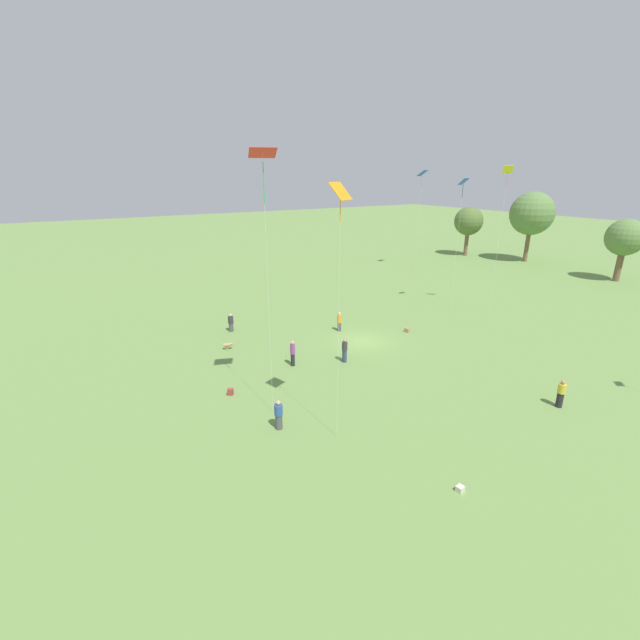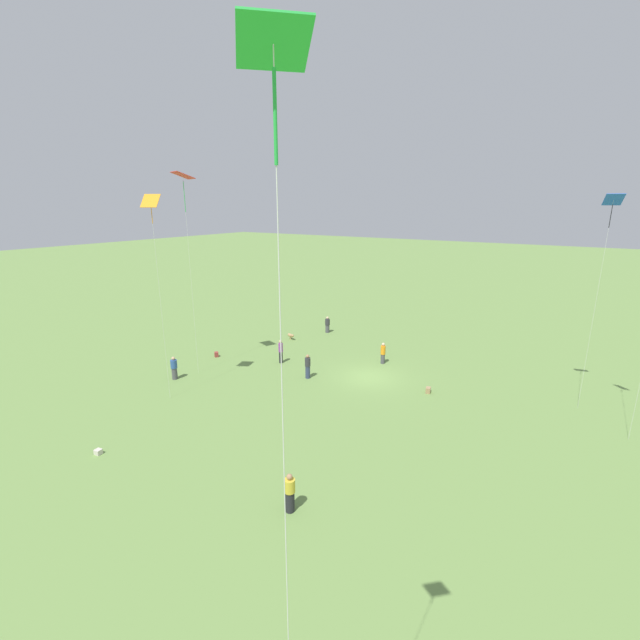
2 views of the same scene
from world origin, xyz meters
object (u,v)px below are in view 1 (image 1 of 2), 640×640
person_2 (293,353)px  kite_1 (340,202)px  person_0 (279,415)px  dog_0 (228,345)px  kite_0 (463,188)px  person_1 (231,323)px  kite_4 (263,162)px  kite_5 (422,176)px  picnic_bag_1 (460,489)px  person_5 (339,322)px  kite_3 (507,177)px  picnic_bag_0 (407,330)px  person_3 (345,351)px  person_4 (561,394)px  picnic_bag_2 (230,392)px

person_2 → kite_1: size_ratio=0.15×
person_0 → dog_0: bearing=76.1°
kite_0 → person_1: bearing=17.7°
kite_4 → kite_5: bearing=-80.0°
person_0 → kite_5: 44.49m
kite_4 → dog_0: (-9.99, 1.08, -12.88)m
kite_5 → picnic_bag_1: 46.98m
person_5 → kite_3: bearing=116.3°
person_5 → picnic_bag_0: (3.31, 4.70, -0.65)m
kite_3 → picnic_bag_1: size_ratio=38.22×
person_3 → kite_0: kite_0 is taller
person_4 → kite_5: kite_5 is taller
dog_0 → person_3: bearing=63.1°
dog_0 → person_4: bearing=55.6°
person_0 → kite_5: bearing=30.4°
person_5 → kite_5: bearing=161.3°
kite_1 → picnic_bag_1: bearing=-50.4°
person_0 → picnic_bag_0: bearing=18.4°
person_5 → picnic_bag_0: size_ratio=3.61×
kite_3 → picnic_bag_0: kite_3 is taller
kite_4 → person_0: bearing=139.2°
kite_1 → kite_4: (-3.91, -1.72, 1.68)m
person_4 → kite_1: bearing=-50.8°
person_0 → kite_0: bearing=16.2°
person_5 → dog_0: (-1.13, -9.50, -0.46)m
person_3 → kite_0: 20.08m
person_0 → kite_1: size_ratio=0.13×
kite_5 → person_5: bearing=57.9°
kite_5 → dog_0: (14.00, -32.84, -12.15)m
person_4 → picnic_bag_2: size_ratio=3.91×
person_5 → person_0: bearing=-7.9°
person_0 → picnic_bag_2: 4.94m
kite_4 → kite_5: 41.54m
kite_3 → picnic_bag_1: kite_3 is taller
person_5 → kite_3: (3.30, 15.40, 11.61)m
person_3 → kite_3: kite_3 is taller
dog_0 → person_5: bearing=102.9°
person_2 → kite_0: 22.66m
person_2 → picnic_bag_2: 5.53m
kite_5 → picnic_bag_2: 42.78m
person_5 → picnic_bag_2: bearing=-25.9°
kite_3 → dog_0: (-4.42, -24.90, -12.06)m
picnic_bag_0 → picnic_bag_1: 19.24m
kite_5 → kite_0: bearing=81.7°
person_4 → kite_1: 17.05m
kite_0 → picnic_bag_2: (5.16, -24.93, -11.35)m
kite_0 → dog_0: bearing=27.8°
dog_0 → kite_5: bearing=132.8°
person_1 → person_4: 24.70m
person_2 → picnic_bag_0: size_ratio=3.98×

